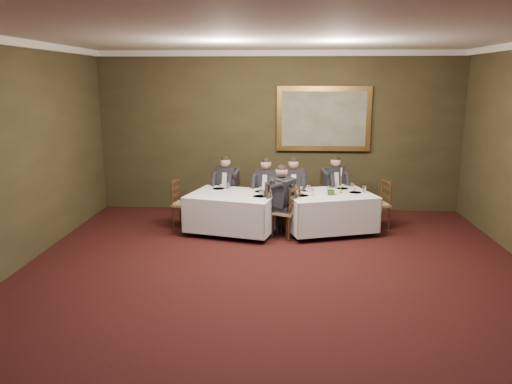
# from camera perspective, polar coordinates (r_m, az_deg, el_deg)

# --- Properties ---
(ground) EXTENTS (10.00, 10.00, 0.00)m
(ground) POSITION_cam_1_polar(r_m,az_deg,el_deg) (6.71, 2.04, -12.82)
(ground) COLOR black
(ground) RESTS_ON ground
(ceiling) EXTENTS (8.00, 10.00, 0.10)m
(ceiling) POSITION_cam_1_polar(r_m,az_deg,el_deg) (6.08, 2.31, 18.44)
(ceiling) COLOR silver
(ceiling) RESTS_ON back_wall
(back_wall) EXTENTS (8.00, 0.10, 3.50)m
(back_wall) POSITION_cam_1_polar(r_m,az_deg,el_deg) (11.11, 2.64, 6.83)
(back_wall) COLOR #2F2917
(back_wall) RESTS_ON ground
(crown_molding) EXTENTS (8.00, 10.00, 0.12)m
(crown_molding) POSITION_cam_1_polar(r_m,az_deg,el_deg) (6.08, 2.30, 17.88)
(crown_molding) COLOR white
(crown_molding) RESTS_ON back_wall
(table_main) EXTENTS (1.95, 1.69, 0.67)m
(table_main) POSITION_cam_1_polar(r_m,az_deg,el_deg) (9.71, 8.20, -1.97)
(table_main) COLOR black
(table_main) RESTS_ON ground
(table_second) EXTENTS (1.90, 1.62, 0.67)m
(table_second) POSITION_cam_1_polar(r_m,az_deg,el_deg) (9.59, -2.58, -2.03)
(table_second) COLOR black
(table_second) RESTS_ON ground
(chair_main_backleft) EXTENTS (0.48, 0.46, 1.00)m
(chair_main_backleft) POSITION_cam_1_polar(r_m,az_deg,el_deg) (10.37, 4.16, -1.86)
(chair_main_backleft) COLOR olive
(chair_main_backleft) RESTS_ON ground
(diner_main_backleft) EXTENTS (0.45, 0.52, 1.35)m
(diner_main_backleft) POSITION_cam_1_polar(r_m,az_deg,el_deg) (10.31, 4.19, -0.65)
(diner_main_backleft) COLOR black
(diner_main_backleft) RESTS_ON chair_main_backleft
(chair_main_backright) EXTENTS (0.57, 0.56, 1.00)m
(chair_main_backright) POSITION_cam_1_polar(r_m,az_deg,el_deg) (10.67, 8.66, -1.55)
(chair_main_backright) COLOR olive
(chair_main_backright) RESTS_ON ground
(diner_main_backright) EXTENTS (0.56, 0.60, 1.35)m
(diner_main_backright) POSITION_cam_1_polar(r_m,az_deg,el_deg) (10.61, 8.73, -0.37)
(diner_main_backright) COLOR black
(diner_main_backright) RESTS_ON chair_main_backright
(chair_main_endleft) EXTENTS (0.46, 0.48, 1.00)m
(chair_main_endleft) POSITION_cam_1_polar(r_m,az_deg,el_deg) (9.42, 2.27, -3.34)
(chair_main_endleft) COLOR olive
(chair_main_endleft) RESTS_ON ground
(diner_main_endleft) EXTENTS (0.52, 0.45, 1.35)m
(diner_main_endleft) POSITION_cam_1_polar(r_m,az_deg,el_deg) (9.36, 2.35, -2.00)
(diner_main_endleft) COLOR black
(diner_main_endleft) RESTS_ON chair_main_endleft
(chair_main_endright) EXTENTS (0.52, 0.53, 1.00)m
(chair_main_endright) POSITION_cam_1_polar(r_m,az_deg,el_deg) (10.19, 13.61, -2.47)
(chair_main_endright) COLOR olive
(chair_main_endright) RESTS_ON ground
(chair_sec_backleft) EXTENTS (0.55, 0.54, 1.00)m
(chair_sec_backleft) POSITION_cam_1_polar(r_m,az_deg,el_deg) (10.55, -3.23, -1.60)
(chair_sec_backleft) COLOR olive
(chair_sec_backleft) RESTS_ON ground
(diner_sec_backleft) EXTENTS (0.53, 0.58, 1.35)m
(diner_sec_backleft) POSITION_cam_1_polar(r_m,az_deg,el_deg) (10.48, -3.27, -0.41)
(diner_sec_backleft) COLOR black
(diner_sec_backleft) RESTS_ON chair_sec_backleft
(chair_sec_backright) EXTENTS (0.57, 0.56, 1.00)m
(chair_sec_backright) POSITION_cam_1_polar(r_m,az_deg,el_deg) (10.27, 1.35, -1.97)
(chair_sec_backright) COLOR olive
(chair_sec_backright) RESTS_ON ground
(diner_sec_backright) EXTENTS (0.56, 0.60, 1.35)m
(diner_sec_backright) POSITION_cam_1_polar(r_m,az_deg,el_deg) (10.21, 1.33, -0.75)
(diner_sec_backright) COLOR black
(diner_sec_backright) RESTS_ON chair_sec_backright
(chair_sec_endright) EXTENTS (0.58, 0.59, 1.00)m
(chair_sec_endright) POSITION_cam_1_polar(r_m,az_deg,el_deg) (9.34, 3.40, -3.50)
(chair_sec_endright) COLOR olive
(chair_sec_endright) RESTS_ON ground
(diner_sec_endright) EXTENTS (0.61, 0.58, 1.35)m
(diner_sec_endright) POSITION_cam_1_polar(r_m,az_deg,el_deg) (9.28, 3.36, -2.14)
(diner_sec_endright) COLOR black
(diner_sec_endright) RESTS_ON chair_sec_endright
(chair_sec_endleft) EXTENTS (0.50, 0.51, 1.00)m
(chair_sec_endleft) POSITION_cam_1_polar(r_m,az_deg,el_deg) (10.03, -8.14, -2.47)
(chair_sec_endleft) COLOR olive
(chair_sec_endleft) RESTS_ON ground
(centerpiece) EXTENTS (0.27, 0.26, 0.24)m
(centerpiece) POSITION_cam_1_polar(r_m,az_deg,el_deg) (9.50, 8.61, 0.41)
(centerpiece) COLOR #2D5926
(centerpiece) RESTS_ON table_main
(candlestick) EXTENTS (0.07, 0.07, 0.50)m
(candlestick) POSITION_cam_1_polar(r_m,az_deg,el_deg) (9.67, 9.68, 0.97)
(candlestick) COLOR gold
(candlestick) RESTS_ON table_main
(place_setting_table_main) EXTENTS (0.33, 0.31, 0.14)m
(place_setting_table_main) POSITION_cam_1_polar(r_m,az_deg,el_deg) (9.82, 5.41, 0.35)
(place_setting_table_main) COLOR white
(place_setting_table_main) RESTS_ON table_main
(place_setting_table_second) EXTENTS (0.33, 0.31, 0.14)m
(place_setting_table_second) POSITION_cam_1_polar(r_m,az_deg,el_deg) (10.00, -3.97, 0.60)
(place_setting_table_second) COLOR white
(place_setting_table_second) RESTS_ON table_second
(painting) EXTENTS (2.04, 0.09, 1.40)m
(painting) POSITION_cam_1_polar(r_m,az_deg,el_deg) (11.06, 7.74, 8.28)
(painting) COLOR #BC8C44
(painting) RESTS_ON back_wall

